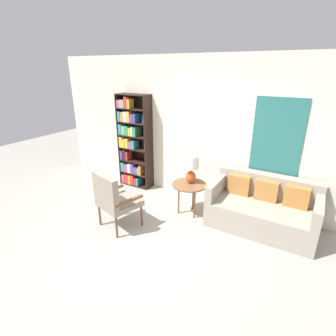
% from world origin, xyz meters
% --- Properties ---
extents(ground_plane, '(14.00, 14.00, 0.00)m').
position_xyz_m(ground_plane, '(0.00, 0.00, 0.00)').
color(ground_plane, '#9E998E').
extents(wall_back, '(6.40, 0.08, 2.70)m').
position_xyz_m(wall_back, '(0.03, 2.03, 1.35)').
color(wall_back, silver).
rests_on(wall_back, ground_plane).
extents(bookshelf, '(0.72, 0.30, 1.98)m').
position_xyz_m(bookshelf, '(-1.31, 1.84, 0.95)').
color(bookshelf, black).
rests_on(bookshelf, ground_plane).
extents(armchair, '(0.70, 0.70, 0.96)m').
position_xyz_m(armchair, '(-0.52, 0.29, 0.56)').
color(armchair, brown).
rests_on(armchair, ground_plane).
extents(couch, '(1.65, 0.87, 0.82)m').
position_xyz_m(couch, '(1.52, 1.58, 0.32)').
color(couch, '#9E9384').
rests_on(couch, ground_plane).
extents(side_table, '(0.60, 0.60, 0.58)m').
position_xyz_m(side_table, '(0.31, 1.32, 0.52)').
color(side_table, brown).
rests_on(side_table, ground_plane).
extents(table_lamp, '(0.26, 0.26, 0.50)m').
position_xyz_m(table_lamp, '(0.31, 1.38, 0.88)').
color(table_lamp, '#C65128').
rests_on(table_lamp, side_table).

